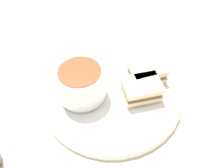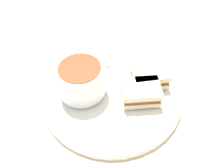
% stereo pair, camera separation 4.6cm
% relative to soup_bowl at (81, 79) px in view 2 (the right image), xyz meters
% --- Properties ---
extents(ground_plane, '(2.40, 2.40, 0.00)m').
position_rel_soup_bowl_xyz_m(ground_plane, '(0.02, -0.06, -0.05)').
color(ground_plane, beige).
extents(plate, '(0.31, 0.31, 0.02)m').
position_rel_soup_bowl_xyz_m(plate, '(0.02, -0.06, -0.04)').
color(plate, white).
rests_on(plate, ground_plane).
extents(soup_bowl, '(0.10, 0.10, 0.07)m').
position_rel_soup_bowl_xyz_m(soup_bowl, '(0.00, 0.00, 0.00)').
color(soup_bowl, white).
rests_on(soup_bowl, plate).
extents(spoon, '(0.07, 0.09, 0.01)m').
position_rel_soup_bowl_xyz_m(spoon, '(0.05, 0.02, -0.03)').
color(spoon, silver).
rests_on(spoon, plate).
extents(sandwich_half_near, '(0.08, 0.09, 0.04)m').
position_rel_soup_bowl_xyz_m(sandwich_half_near, '(0.01, -0.12, -0.02)').
color(sandwich_half_near, beige).
rests_on(sandwich_half_near, plate).
extents(sandwich_half_far, '(0.08, 0.09, 0.04)m').
position_rel_soup_bowl_xyz_m(sandwich_half_far, '(0.06, -0.14, -0.02)').
color(sandwich_half_far, beige).
rests_on(sandwich_half_far, plate).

